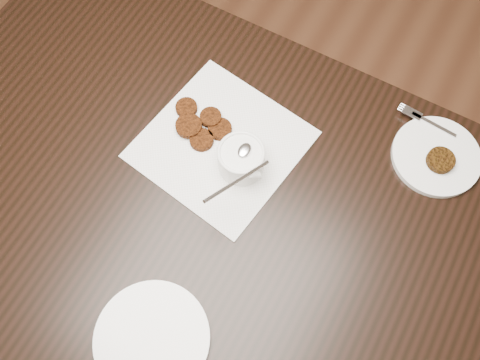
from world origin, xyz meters
name	(u,v)px	position (x,y,z in m)	size (l,w,h in m)	color
floor	(199,277)	(0.00, 0.00, 0.00)	(4.00, 4.00, 0.00)	brown
table	(217,252)	(0.07, 0.03, 0.38)	(1.47, 0.94, 0.75)	black
napkin	(221,144)	(0.02, 0.16, 0.75)	(0.33, 0.33, 0.00)	white
sauce_ramekin	(241,152)	(0.09, 0.14, 0.82)	(0.13, 0.13, 0.14)	white
patty_cluster	(201,123)	(-0.04, 0.18, 0.76)	(0.19, 0.19, 0.02)	#692D0D
plate_with_patty	(437,155)	(0.45, 0.37, 0.76)	(0.20, 0.20, 0.03)	white
plate_empty	(152,339)	(0.12, -0.27, 0.76)	(0.22, 0.22, 0.02)	white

